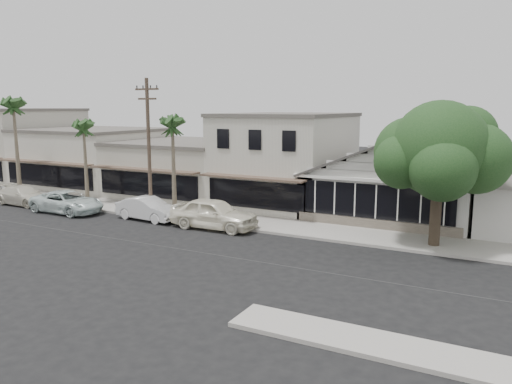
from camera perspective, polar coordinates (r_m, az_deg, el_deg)
The scene contains 16 objects.
ground at distance 24.46m, azimuth -3.20°, elevation -7.42°, with size 140.00×140.00×0.00m, color black.
sidewalk_north at distance 34.20m, azimuth -8.92°, elevation -2.43°, with size 90.00×3.50×0.15m, color #9E9991.
corner_shop at distance 33.57m, azimuth 15.33°, elevation 1.52°, with size 10.40×8.60×5.10m.
row_building_near at distance 36.96m, azimuth 3.52°, elevation 3.56°, with size 8.00×10.00×6.50m, color beige.
row_building_midnear at distance 41.58m, azimuth -7.89°, elevation 2.57°, with size 10.00×10.00×4.20m, color beige.
row_building_midfar at distance 48.37m, azimuth -18.10°, elevation 3.66°, with size 11.00×10.00×5.00m, color beige.
row_building_far at distance 56.68m, azimuth -25.98°, elevation 4.89°, with size 11.00×10.00×6.80m, color beige.
utility_pole at distance 32.94m, azimuth -12.15°, elevation 5.30°, with size 1.80×0.24×9.00m.
car_0 at distance 29.85m, azimuth -4.84°, elevation -2.47°, with size 2.16×5.38×1.83m, color white.
car_1 at distance 32.79m, azimuth -12.24°, elevation -1.87°, with size 1.57×4.49×1.48m, color silver.
car_2 at distance 36.64m, azimuth -20.78°, elevation -1.07°, with size 2.48×5.37×1.49m, color silver.
car_3 at distance 40.82m, azimuth -25.08°, elevation -0.37°, with size 1.98×4.86×1.41m, color beige.
shade_tree at distance 26.93m, azimuth 20.17°, elevation 4.37°, with size 6.80×6.15×7.55m.
palm_east at distance 32.83m, azimuth -9.53°, elevation 7.45°, with size 2.66×2.66×6.99m.
palm_mid at distance 38.80m, azimuth -19.11°, elevation 6.92°, with size 2.34×2.34×6.63m.
palm_west at distance 44.34m, azimuth -25.99°, elevation 8.74°, with size 3.06×3.06×8.37m.
Camera 1 is at (12.05, -20.03, 7.20)m, focal length 35.00 mm.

